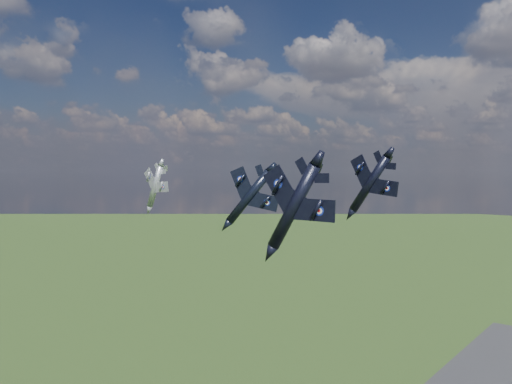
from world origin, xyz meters
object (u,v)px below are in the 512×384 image
Objects in this scene: jet_right_navy at (294,207)px; jet_high_navy at (370,184)px; jet_lead_navy at (249,197)px; jet_left_silver at (155,186)px.

jet_high_navy is at bearing 85.64° from jet_right_navy.
jet_lead_navy is at bearing 137.64° from jet_right_navy.
jet_left_silver is (-51.62, 19.84, 1.06)m from jet_right_navy.
jet_high_navy reaches higher than jet_left_silver.
jet_lead_navy is at bearing -140.28° from jet_high_navy.
jet_right_navy is 1.11× the size of jet_high_navy.
jet_right_navy is 55.31m from jet_left_silver.
jet_left_silver is at bearing 150.83° from jet_right_navy.
jet_lead_navy is 21.05m from jet_right_navy.
jet_lead_navy is 20.17m from jet_high_navy.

